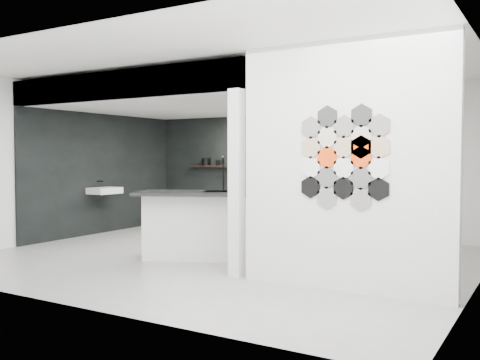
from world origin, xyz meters
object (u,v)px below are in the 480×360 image
kitchen_island (202,224)px  kettle (307,163)px  stockpot (206,162)px  glass_vase (310,163)px  partition_panel (344,166)px  glass_bowl (310,164)px  bottle_dark (242,162)px  wall_basin (105,191)px  utensil_cup (218,163)px

kitchen_island → kettle: bearing=59.4°
stockpot → glass_vase: size_ratio=1.39×
partition_panel → glass_bowl: size_ratio=21.83×
stockpot → bottle_dark: stockpot is taller
partition_panel → bottle_dark: size_ratio=18.82×
stockpot → kettle: (2.37, 0.00, -0.01)m
wall_basin → glass_bowl: bearing=31.3°
wall_basin → partition_panel: bearing=-18.2°
kettle → glass_vase: bearing=-19.7°
partition_panel → wall_basin: (-5.46, 1.80, -0.55)m
glass_bowl → wall_basin: bearing=-148.7°
kitchen_island → partition_panel: bearing=-41.9°
glass_bowl → stockpot: bearing=180.0°
wall_basin → kitchen_island: kitchen_island is taller
kitchen_island → utensil_cup: 3.68m
stockpot → glass_bowl: (2.43, 0.00, -0.03)m
wall_basin → stockpot: 2.34m
wall_basin → utensil_cup: bearing=58.5°
partition_panel → glass_vase: 4.39m
bottle_dark → utensil_cup: size_ratio=1.34×
kettle → glass_bowl: bearing=-19.7°
kitchen_island → stockpot: (-2.06, 3.12, 0.88)m
wall_basin → kettle: kettle is taller
bottle_dark → kitchen_island: bearing=-69.5°
partition_panel → glass_vase: partition_panel is taller
partition_panel → wall_basin: 5.78m
partition_panel → stockpot: partition_panel is taller
wall_basin → utensil_cup: size_ratio=5.42×
glass_vase → utensil_cup: 2.13m
partition_panel → kettle: bearing=118.9°
kitchen_island → glass_bowl: 3.25m
kitchen_island → stockpot: 3.84m
stockpot → utensil_cup: stockpot is taller
stockpot → glass_bowl: bearing=0.0°
partition_panel → utensil_cup: partition_panel is taller
glass_vase → wall_basin: bearing=-148.7°
wall_basin → glass_bowl: 4.00m
kitchen_island → glass_bowl: size_ratio=16.06×
partition_panel → glass_vase: bearing=118.2°
wall_basin → glass_bowl: size_ratio=4.68×
stockpot → bottle_dark: 0.89m
kettle → bottle_dark: size_ratio=1.03×
partition_panel → glass_vase: (-2.08, 3.87, -0.01)m
kitchen_island → kettle: size_ratio=13.40×
wall_basin → glass_vase: (3.39, 2.07, 0.54)m
stockpot → utensil_cup: size_ratio=1.71×
stockpot → kettle: bearing=0.0°
stockpot → kettle: 2.37m
kettle → glass_bowl: 0.06m
partition_panel → glass_vase: size_ratio=20.65×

